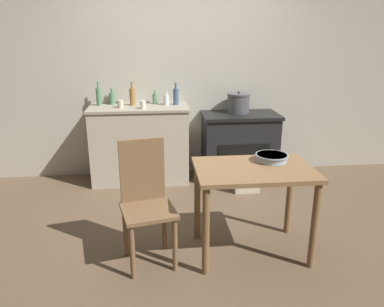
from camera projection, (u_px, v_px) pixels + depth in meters
name	position (u px, v px, depth m)	size (l,w,h in m)	color
ground_plane	(197.00, 228.00, 3.59)	(14.00, 14.00, 0.00)	brown
wall_back	(183.00, 75.00, 4.70)	(8.00, 0.07, 2.55)	#B2AD9E
counter_cabinet	(140.00, 144.00, 4.61)	(1.19, 0.54, 0.94)	#B2A893
stove	(239.00, 146.00, 4.74)	(0.94, 0.58, 0.83)	black
work_table	(253.00, 183.00, 3.02)	(0.94, 0.65, 0.76)	olive
chair	(146.00, 199.00, 2.96)	(0.48, 0.48, 0.99)	brown
flour_sack	(246.00, 177.00, 4.38)	(0.29, 0.20, 0.33)	beige
stock_pot	(238.00, 103.00, 4.64)	(0.29, 0.29, 0.26)	#4C4C51
mixing_bowl_large	(272.00, 157.00, 3.12)	(0.27, 0.27, 0.06)	#93A8B2
bottle_far_left	(132.00, 96.00, 4.52)	(0.07, 0.07, 0.28)	olive
bottle_left	(99.00, 96.00, 4.51)	(0.06, 0.06, 0.29)	#517F5B
bottle_mid_left	(155.00, 99.00, 4.63)	(0.06, 0.06, 0.17)	#517F5B
bottle_center_left	(166.00, 100.00, 4.56)	(0.07, 0.07, 0.17)	silver
bottle_center	(176.00, 96.00, 4.56)	(0.07, 0.07, 0.27)	#3D5675
bottle_center_right	(112.00, 98.00, 4.60)	(0.07, 0.07, 0.20)	#517F5B
cup_mid_right	(143.00, 105.00, 4.34)	(0.07, 0.07, 0.09)	silver
cup_right	(120.00, 104.00, 4.40)	(0.07, 0.07, 0.09)	beige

